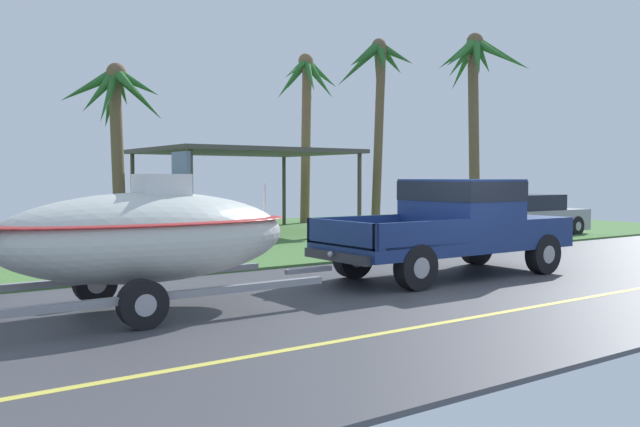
{
  "coord_description": "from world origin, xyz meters",
  "views": [
    {
      "loc": [
        -8.88,
        -8.08,
        1.94
      ],
      "look_at": [
        -1.77,
        2.09,
        1.27
      ],
      "focal_mm": 37.53,
      "sensor_mm": 36.0,
      "label": 1
    }
  ],
  "objects_px": {
    "carport_awning": "(245,153)",
    "palm_tree_near_right": "(116,107)",
    "pickup_truck_towing": "(459,222)",
    "parked_sedan_near": "(524,216)",
    "palm_tree_far_left": "(306,98)",
    "palm_tree_near_left": "(377,83)",
    "palm_tree_mid": "(476,78)",
    "boat_on_trailer": "(147,236)"
  },
  "relations": [
    {
      "from": "carport_awning",
      "to": "palm_tree_far_left",
      "type": "distance_m",
      "value": 5.67
    },
    {
      "from": "pickup_truck_towing",
      "to": "palm_tree_near_right",
      "type": "bearing_deg",
      "value": 107.94
    },
    {
      "from": "pickup_truck_towing",
      "to": "palm_tree_near_left",
      "type": "distance_m",
      "value": 11.79
    },
    {
      "from": "palm_tree_near_left",
      "to": "palm_tree_near_right",
      "type": "height_order",
      "value": "palm_tree_near_left"
    },
    {
      "from": "palm_tree_near_left",
      "to": "palm_tree_near_right",
      "type": "distance_m",
      "value": 9.28
    },
    {
      "from": "parked_sedan_near",
      "to": "carport_awning",
      "type": "bearing_deg",
      "value": 138.0
    },
    {
      "from": "pickup_truck_towing",
      "to": "palm_tree_mid",
      "type": "xyz_separation_m",
      "value": [
        8.77,
        7.53,
        4.49
      ]
    },
    {
      "from": "palm_tree_near_right",
      "to": "parked_sedan_near",
      "type": "bearing_deg",
      "value": -26.44
    },
    {
      "from": "boat_on_trailer",
      "to": "palm_tree_far_left",
      "type": "xyz_separation_m",
      "value": [
        11.95,
        13.71,
        4.12
      ]
    },
    {
      "from": "carport_awning",
      "to": "palm_tree_far_left",
      "type": "height_order",
      "value": "palm_tree_far_left"
    },
    {
      "from": "pickup_truck_towing",
      "to": "palm_tree_near_right",
      "type": "relative_size",
      "value": 1.04
    },
    {
      "from": "pickup_truck_towing",
      "to": "carport_awning",
      "type": "xyz_separation_m",
      "value": [
        1.18,
        11.02,
        1.71
      ]
    },
    {
      "from": "pickup_truck_towing",
      "to": "parked_sedan_near",
      "type": "height_order",
      "value": "pickup_truck_towing"
    },
    {
      "from": "boat_on_trailer",
      "to": "parked_sedan_near",
      "type": "xyz_separation_m",
      "value": [
        14.53,
        4.79,
        -0.42
      ]
    },
    {
      "from": "palm_tree_near_left",
      "to": "palm_tree_mid",
      "type": "height_order",
      "value": "palm_tree_mid"
    },
    {
      "from": "boat_on_trailer",
      "to": "palm_tree_near_left",
      "type": "xyz_separation_m",
      "value": [
        12.13,
        9.39,
        4.22
      ]
    },
    {
      "from": "palm_tree_near_left",
      "to": "palm_tree_far_left",
      "type": "distance_m",
      "value": 4.32
    },
    {
      "from": "parked_sedan_near",
      "to": "palm_tree_near_right",
      "type": "height_order",
      "value": "palm_tree_near_right"
    },
    {
      "from": "boat_on_trailer",
      "to": "palm_tree_mid",
      "type": "distance_m",
      "value": 17.53
    },
    {
      "from": "boat_on_trailer",
      "to": "palm_tree_mid",
      "type": "bearing_deg",
      "value": 26.36
    },
    {
      "from": "pickup_truck_towing",
      "to": "parked_sedan_near",
      "type": "bearing_deg",
      "value": 30.56
    },
    {
      "from": "palm_tree_mid",
      "to": "palm_tree_far_left",
      "type": "height_order",
      "value": "palm_tree_mid"
    },
    {
      "from": "boat_on_trailer",
      "to": "palm_tree_near_left",
      "type": "height_order",
      "value": "palm_tree_near_left"
    },
    {
      "from": "pickup_truck_towing",
      "to": "palm_tree_far_left",
      "type": "relative_size",
      "value": 0.79
    },
    {
      "from": "boat_on_trailer",
      "to": "carport_awning",
      "type": "xyz_separation_m",
      "value": [
        7.6,
        11.02,
        1.67
      ]
    },
    {
      "from": "pickup_truck_towing",
      "to": "carport_awning",
      "type": "bearing_deg",
      "value": 83.87
    },
    {
      "from": "pickup_truck_towing",
      "to": "palm_tree_far_left",
      "type": "height_order",
      "value": "palm_tree_far_left"
    },
    {
      "from": "pickup_truck_towing",
      "to": "carport_awning",
      "type": "height_order",
      "value": "carport_awning"
    },
    {
      "from": "carport_awning",
      "to": "palm_tree_near_right",
      "type": "distance_m",
      "value": 4.78
    },
    {
      "from": "carport_awning",
      "to": "palm_tree_far_left",
      "type": "xyz_separation_m",
      "value": [
        4.35,
        2.69,
        2.45
      ]
    },
    {
      "from": "palm_tree_near_right",
      "to": "palm_tree_far_left",
      "type": "height_order",
      "value": "palm_tree_far_left"
    },
    {
      "from": "pickup_truck_towing",
      "to": "parked_sedan_near",
      "type": "relative_size",
      "value": 1.22
    },
    {
      "from": "pickup_truck_towing",
      "to": "palm_tree_far_left",
      "type": "bearing_deg",
      "value": 68.04
    },
    {
      "from": "boat_on_trailer",
      "to": "carport_awning",
      "type": "distance_m",
      "value": 13.49
    },
    {
      "from": "boat_on_trailer",
      "to": "parked_sedan_near",
      "type": "relative_size",
      "value": 1.26
    },
    {
      "from": "parked_sedan_near",
      "to": "carport_awning",
      "type": "height_order",
      "value": "carport_awning"
    },
    {
      "from": "palm_tree_near_right",
      "to": "palm_tree_far_left",
      "type": "distance_m",
      "value": 9.56
    },
    {
      "from": "palm_tree_mid",
      "to": "palm_tree_far_left",
      "type": "xyz_separation_m",
      "value": [
        -3.25,
        6.19,
        -0.33
      ]
    },
    {
      "from": "palm_tree_far_left",
      "to": "palm_tree_near_right",
      "type": "bearing_deg",
      "value": -160.27
    },
    {
      "from": "parked_sedan_near",
      "to": "carport_awning",
      "type": "distance_m",
      "value": 9.55
    },
    {
      "from": "parked_sedan_near",
      "to": "palm_tree_far_left",
      "type": "xyz_separation_m",
      "value": [
        -2.58,
        8.93,
        4.54
      ]
    },
    {
      "from": "boat_on_trailer",
      "to": "palm_tree_mid",
      "type": "relative_size",
      "value": 0.79
    }
  ]
}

